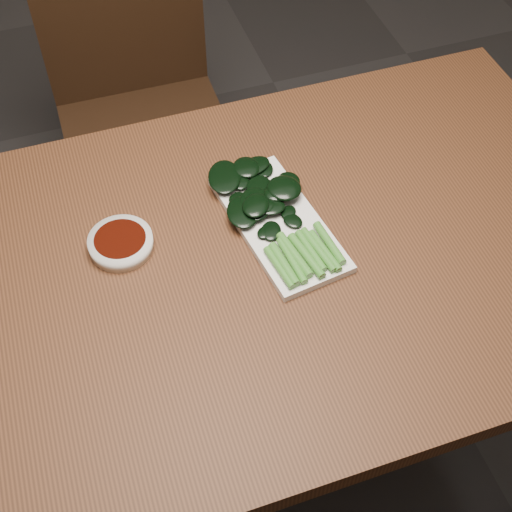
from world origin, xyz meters
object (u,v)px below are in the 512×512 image
object	(u,v)px
sauce_bowl	(121,243)
serving_plate	(279,224)
chair_far	(140,103)
gai_lan	(270,207)
table	(237,288)

from	to	relation	value
sauce_bowl	serving_plate	bearing A→B (deg)	-8.43
sauce_bowl	serving_plate	xyz separation A→B (m)	(0.27, -0.04, -0.01)
chair_far	serving_plate	size ratio (longest dim) A/B	2.85
gai_lan	serving_plate	bearing A→B (deg)	-73.67
sauce_bowl	gai_lan	xyz separation A→B (m)	(0.26, -0.02, 0.01)
sauce_bowl	chair_far	bearing A→B (deg)	77.27
table	sauce_bowl	bearing A→B (deg)	151.73
table	serving_plate	bearing A→B (deg)	29.81
serving_plate	gai_lan	bearing A→B (deg)	106.33
table	gai_lan	xyz separation A→B (m)	(0.09, 0.08, 0.10)
sauce_bowl	serving_plate	world-z (taller)	sauce_bowl
sauce_bowl	gai_lan	bearing A→B (deg)	-3.26
gai_lan	chair_far	bearing A→B (deg)	98.90
chair_far	serving_plate	distance (m)	0.78
table	serving_plate	size ratio (longest dim) A/B	4.48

